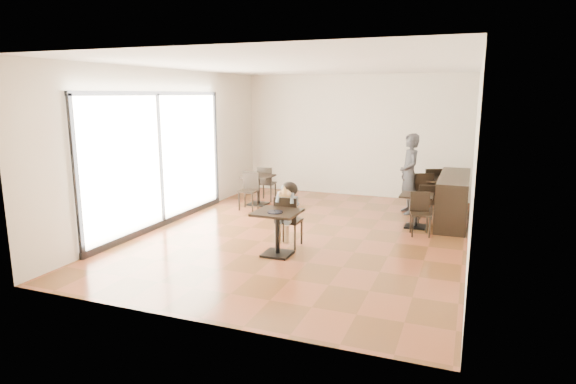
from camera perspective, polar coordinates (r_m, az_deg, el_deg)
The scene contains 23 objects.
floor at distance 9.49m, azimuth 2.02°, elevation -4.92°, with size 6.00×8.00×0.01m, color brown.
ceiling at distance 9.11m, azimuth 2.17°, elevation 14.75°, with size 6.00×8.00×0.01m, color silver.
wall_back at distance 12.99m, azimuth 7.88°, elevation 6.63°, with size 6.00×0.01×3.20m, color beige.
wall_front at distance 5.58m, azimuth -11.40°, elevation 0.05°, with size 6.00×0.01×3.20m, color beige.
wall_left at distance 10.52m, azimuth -13.62°, elevation 5.28°, with size 0.01×8.00×3.20m, color beige.
wall_right at distance 8.68m, azimuth 21.21°, elevation 3.55°, with size 0.01×8.00×3.20m, color beige.
storefront_window at distance 10.12m, azimuth -15.03°, elevation 3.84°, with size 0.04×4.50×2.60m, color white.
child_table at distance 8.14m, azimuth -1.27°, elevation -4.91°, with size 0.73×0.73×0.77m, color black, non-canonical shape.
child_chair at distance 8.61m, azimuth 0.12°, elevation -3.45°, with size 0.42×0.42×0.92m, color black, non-canonical shape.
child at distance 8.58m, azimuth 0.12°, elevation -2.68°, with size 0.42×0.58×1.16m, color gray, non-canonical shape.
plate at distance 7.94m, azimuth -1.55°, elevation -2.39°, with size 0.26×0.26×0.02m, color black.
pizza_slice at distance 8.31m, azimuth -0.35°, elevation -0.13°, with size 0.27×0.21×0.06m, color tan, non-canonical shape.
adult_patron at distance 11.23m, azimuth 14.19°, elevation 2.10°, with size 0.67×0.44×1.83m, color #333337.
cafe_table_mid at distance 10.17m, azimuth 14.95°, elevation -2.19°, with size 0.65×0.65×0.69m, color black, non-canonical shape.
cafe_table_left at distance 11.86m, azimuth -3.56°, elevation 0.23°, with size 0.69×0.69×0.73m, color black, non-canonical shape.
cafe_table_back at distance 11.59m, azimuth 15.51°, elevation -0.28°, with size 0.75×0.75×0.80m, color black, non-canonical shape.
chair_mid_a at distance 10.68m, azimuth 16.04°, elevation -1.22°, with size 0.37×0.37×0.83m, color black, non-canonical shape.
chair_mid_b at distance 9.61m, azimuth 15.43°, elevation -2.58°, with size 0.37×0.37×0.83m, color black, non-canonical shape.
chair_left_a at distance 12.34m, azimuth -2.50°, elevation 1.03°, with size 0.39×0.39×0.88m, color black, non-canonical shape.
chair_left_b at distance 11.36m, azimuth -4.71°, elevation 0.08°, with size 0.39×0.39×0.88m, color black, non-canonical shape.
chair_back_a at distance 12.10m, azimuth 16.56°, elevation 0.54°, with size 0.43×0.43×0.96m, color black, non-canonical shape.
chair_back_b at distance 11.02m, azimuth 16.08°, elevation -0.47°, with size 0.43×0.43×0.96m, color black, non-canonical shape.
service_counter at distance 10.83m, azimuth 18.98°, elevation -0.75°, with size 0.60×2.40×1.00m, color black.
Camera 1 is at (2.95, -8.61, 2.69)m, focal length 30.00 mm.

